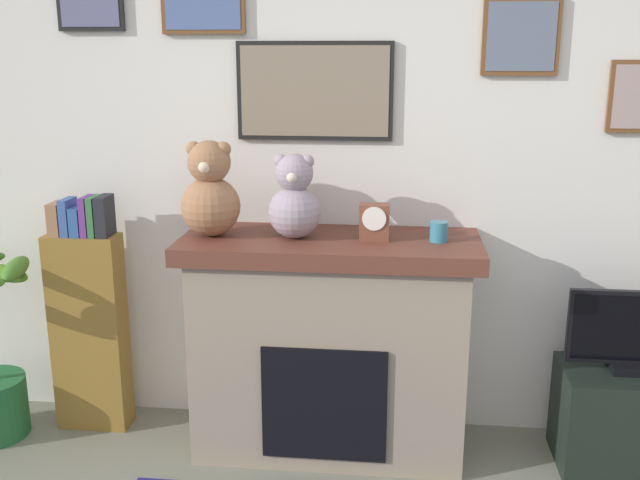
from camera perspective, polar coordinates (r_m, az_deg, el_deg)
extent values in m
cube|color=silver|center=(3.55, 4.39, 5.29)|extent=(5.20, 0.12, 2.60)
cube|color=black|center=(3.46, -0.43, 11.69)|extent=(0.74, 0.02, 0.46)
cube|color=#7E6D59|center=(3.45, -0.45, 11.68)|extent=(0.70, 0.00, 0.42)
cube|color=brown|center=(3.47, 15.63, 15.24)|extent=(0.34, 0.02, 0.34)
cube|color=slate|center=(3.46, 15.66, 15.24)|extent=(0.30, 0.00, 0.30)
cube|color=gray|center=(3.48, 0.78, -8.86)|extent=(1.25, 0.53, 0.97)
cube|color=brown|center=(3.31, 0.81, -0.47)|extent=(1.37, 0.59, 0.08)
cube|color=black|center=(3.30, 0.32, -12.92)|extent=(0.56, 0.02, 0.53)
cube|color=brown|center=(3.83, -17.77, -6.99)|extent=(0.36, 0.16, 1.01)
cube|color=#926243|center=(3.71, -20.04, 1.61)|extent=(0.06, 0.13, 0.16)
cube|color=#35508D|center=(3.69, -19.29, 1.74)|extent=(0.04, 0.13, 0.18)
cube|color=#2C4F8B|center=(3.67, -18.55, 1.44)|extent=(0.05, 0.13, 0.14)
cube|color=#622E7B|center=(3.65, -17.93, 1.82)|extent=(0.03, 0.13, 0.19)
cube|color=#2E6936|center=(3.63, -17.38, 1.82)|extent=(0.03, 0.13, 0.19)
cube|color=black|center=(3.61, -16.67, 1.84)|extent=(0.05, 0.13, 0.20)
ellipsoid|color=#3E7223|center=(3.76, -22.95, -2.10)|extent=(0.19, 0.37, 0.08)
ellipsoid|color=#437016|center=(3.90, -23.81, -2.40)|extent=(0.37, 0.24, 0.08)
cube|color=black|center=(3.71, 23.08, -12.86)|extent=(0.61, 0.40, 0.47)
cube|color=black|center=(3.60, 23.48, -9.22)|extent=(0.20, 0.14, 0.04)
cube|color=black|center=(3.53, 23.80, -6.36)|extent=(0.61, 0.03, 0.34)
cube|color=black|center=(3.52, 23.88, -6.46)|extent=(0.57, 0.00, 0.30)
cylinder|color=teal|center=(3.26, 9.39, 0.66)|extent=(0.08, 0.08, 0.09)
cube|color=brown|center=(3.25, 4.33, 1.43)|extent=(0.13, 0.09, 0.16)
cylinder|color=white|center=(3.19, 4.31, 1.68)|extent=(0.11, 0.01, 0.11)
sphere|color=#986846|center=(3.34, -8.64, 2.64)|extent=(0.27, 0.27, 0.27)
sphere|color=#986846|center=(3.31, -8.78, 6.12)|extent=(0.20, 0.20, 0.20)
sphere|color=#986846|center=(3.32, -9.97, 7.12)|extent=(0.07, 0.07, 0.07)
sphere|color=#986846|center=(3.28, -7.65, 7.13)|extent=(0.07, 0.07, 0.07)
sphere|color=beige|center=(3.23, -9.13, 5.74)|extent=(0.06, 0.06, 0.06)
sphere|color=gray|center=(3.27, -2.03, 2.23)|extent=(0.24, 0.24, 0.24)
sphere|color=gray|center=(3.24, -2.05, 5.35)|extent=(0.17, 0.17, 0.17)
sphere|color=gray|center=(3.24, -3.13, 6.26)|extent=(0.06, 0.06, 0.06)
sphere|color=gray|center=(3.22, -0.99, 6.24)|extent=(0.06, 0.06, 0.06)
sphere|color=beige|center=(3.17, -2.23, 4.99)|extent=(0.05, 0.05, 0.05)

